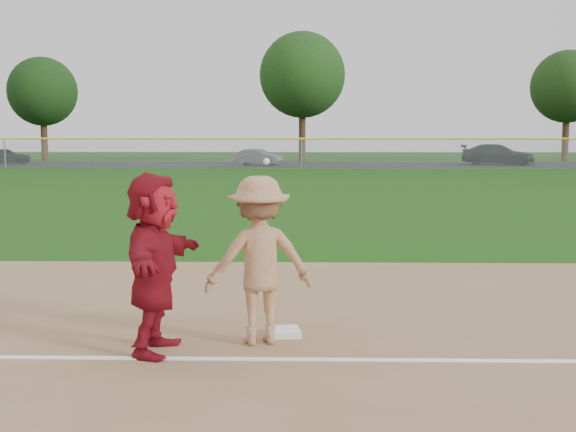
{
  "coord_description": "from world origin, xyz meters",
  "views": [
    {
      "loc": [
        0.23,
        -8.27,
        2.44
      ],
      "look_at": [
        0.0,
        1.5,
        1.3
      ],
      "focal_mm": 45.0,
      "sensor_mm": 36.0,
      "label": 1
    }
  ],
  "objects_px": {
    "car_mid": "(258,157)",
    "car_right": "(498,154)",
    "first_base": "(284,332)",
    "car_left": "(6,156)",
    "base_runner": "(154,263)"
  },
  "relations": [
    {
      "from": "car_mid",
      "to": "car_right",
      "type": "height_order",
      "value": "car_right"
    },
    {
      "from": "first_base",
      "to": "car_right",
      "type": "bearing_deg",
      "value": 72.29
    },
    {
      "from": "car_left",
      "to": "car_right",
      "type": "bearing_deg",
      "value": -113.47
    },
    {
      "from": "car_left",
      "to": "car_right",
      "type": "distance_m",
      "value": 37.1
    },
    {
      "from": "base_runner",
      "to": "car_right",
      "type": "height_order",
      "value": "base_runner"
    },
    {
      "from": "car_right",
      "to": "car_mid",
      "type": "bearing_deg",
      "value": 108.48
    },
    {
      "from": "first_base",
      "to": "car_right",
      "type": "xyz_separation_m",
      "value": [
        14.56,
        45.6,
        0.72
      ]
    },
    {
      "from": "base_runner",
      "to": "car_mid",
      "type": "xyz_separation_m",
      "value": [
        -1.83,
        45.34,
        -0.41
      ]
    },
    {
      "from": "first_base",
      "to": "car_left",
      "type": "xyz_separation_m",
      "value": [
        -22.54,
        46.05,
        0.57
      ]
    },
    {
      "from": "first_base",
      "to": "car_mid",
      "type": "height_order",
      "value": "car_mid"
    },
    {
      "from": "first_base",
      "to": "car_left",
      "type": "distance_m",
      "value": 51.27
    },
    {
      "from": "base_runner",
      "to": "car_mid",
      "type": "height_order",
      "value": "base_runner"
    },
    {
      "from": "car_mid",
      "to": "base_runner",
      "type": "bearing_deg",
      "value": -157.1
    },
    {
      "from": "first_base",
      "to": "car_mid",
      "type": "relative_size",
      "value": 0.1
    },
    {
      "from": "first_base",
      "to": "car_left",
      "type": "height_order",
      "value": "car_left"
    }
  ]
}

